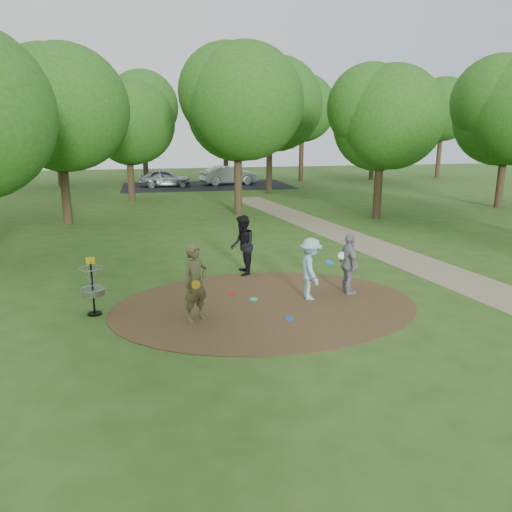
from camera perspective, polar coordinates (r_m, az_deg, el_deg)
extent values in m
plane|color=#2D5119|center=(13.70, 1.08, -5.68)|extent=(100.00, 100.00, 0.00)
cylinder|color=#47301C|center=(13.70, 1.08, -5.64)|extent=(8.40, 8.40, 0.02)
cube|color=#8C7A5B|center=(17.98, 20.11, -1.66)|extent=(7.55, 39.89, 0.01)
cube|color=black|center=(43.07, -5.66, 8.02)|extent=(14.00, 8.00, 0.01)
imported|color=brown|center=(12.44, -6.94, -3.11)|extent=(0.86, 0.78, 1.97)
cylinder|color=orange|center=(12.15, -6.89, -3.26)|extent=(0.22, 0.07, 0.22)
imported|color=#83BDC4|center=(14.04, 6.25, -1.47)|extent=(0.71, 1.17, 1.77)
cylinder|color=blue|center=(14.23, 8.38, -0.71)|extent=(0.26, 0.25, 0.08)
imported|color=black|center=(16.30, -1.55, 1.22)|extent=(0.85, 1.04, 1.98)
cylinder|color=blue|center=(16.38, -0.58, 0.89)|extent=(0.23, 0.10, 0.22)
imported|color=gray|center=(14.63, 10.59, -0.90)|extent=(0.49, 1.08, 1.81)
cylinder|color=silver|center=(14.53, 9.80, 0.05)|extent=(0.23, 0.12, 0.22)
cylinder|color=#1AD6CA|center=(14.12, -0.27, -4.94)|extent=(0.22, 0.22, 0.02)
cylinder|color=blue|center=(12.72, 3.82, -7.19)|extent=(0.22, 0.22, 0.02)
cylinder|color=red|center=(14.57, -2.81, -4.34)|extent=(0.22, 0.22, 0.02)
imported|color=#A5A8AC|center=(42.53, -10.38, 8.76)|extent=(4.30, 1.80, 1.46)
imported|color=#B6B7BE|center=(43.68, -3.10, 9.21)|extent=(5.11, 2.50, 1.61)
cylinder|color=black|center=(13.52, -18.15, -3.68)|extent=(0.05, 0.05, 1.35)
cylinder|color=black|center=(13.73, -17.94, -6.28)|extent=(0.36, 0.36, 0.04)
cylinder|color=gray|center=(13.53, -18.14, -3.90)|extent=(0.60, 0.60, 0.16)
torus|color=gray|center=(13.51, -18.16, -3.58)|extent=(0.63, 0.63, 0.03)
torus|color=gray|center=(13.36, -18.35, -1.33)|extent=(0.58, 0.58, 0.02)
cube|color=yellow|center=(13.31, -18.41, -0.50)|extent=(0.22, 0.02, 0.18)
cylinder|color=#332316|center=(26.96, -20.99, 7.46)|extent=(0.44, 0.44, 3.80)
sphere|color=#224D14|center=(26.83, -21.69, 15.00)|extent=(6.01, 6.01, 6.01)
cylinder|color=#332316|center=(28.09, -2.06, 9.01)|extent=(0.44, 0.44, 4.18)
sphere|color=#224D14|center=(28.00, -2.14, 16.77)|extent=(6.20, 6.20, 6.20)
cylinder|color=#332316|center=(27.45, 13.79, 7.90)|extent=(0.44, 0.44, 3.61)
sphere|color=#224D14|center=(27.30, 14.20, 14.69)|extent=(5.27, 5.27, 5.27)
cylinder|color=#332316|center=(34.66, -14.13, 8.98)|extent=(0.44, 0.44, 3.42)
sphere|color=#224D14|center=(34.54, -14.46, 14.22)|extent=(5.31, 5.31, 5.31)
cylinder|color=#332316|center=(37.70, 1.52, 10.52)|extent=(0.44, 0.44, 4.37)
sphere|color=#224D14|center=(37.65, 1.56, 16.66)|extent=(6.73, 6.73, 6.73)
cylinder|color=#332316|center=(33.95, 26.22, 8.17)|extent=(0.44, 0.44, 3.80)
sphere|color=#224D14|center=(33.84, 26.91, 14.30)|extent=(6.35, 6.35, 6.35)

